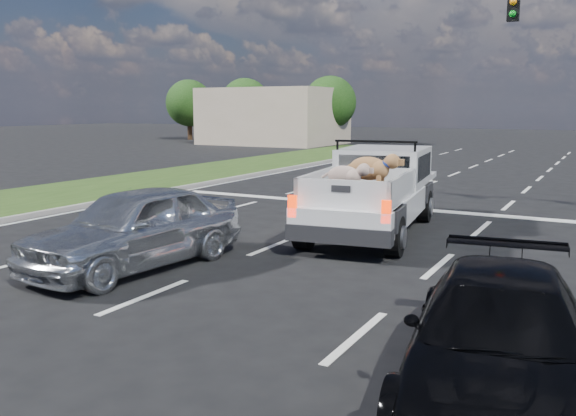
% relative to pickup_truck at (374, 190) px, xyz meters
% --- Properties ---
extents(ground, '(160.00, 160.00, 0.00)m').
position_rel_pickup_truck_xyz_m(ground, '(0.43, -6.42, -0.99)').
color(ground, black).
rests_on(ground, ground).
extents(road_markings, '(17.75, 60.00, 0.01)m').
position_rel_pickup_truck_xyz_m(road_markings, '(0.43, 0.15, -0.99)').
color(road_markings, silver).
rests_on(road_markings, ground).
extents(grass_median_left, '(5.00, 60.00, 0.10)m').
position_rel_pickup_truck_xyz_m(grass_median_left, '(-11.07, -0.42, -0.94)').
color(grass_median_left, '#223F13').
rests_on(grass_median_left, ground).
extents(curb_left, '(0.15, 60.00, 0.14)m').
position_rel_pickup_truck_xyz_m(curb_left, '(-8.62, -0.42, -0.92)').
color(curb_left, gray).
rests_on(curb_left, ground).
extents(building_left, '(10.00, 8.00, 4.40)m').
position_rel_pickup_truck_xyz_m(building_left, '(-19.57, 29.58, 1.21)').
color(building_left, '#C0AA92').
rests_on(building_left, ground).
extents(tree_far_a, '(4.20, 4.20, 5.40)m').
position_rel_pickup_truck_xyz_m(tree_far_a, '(-29.57, 31.58, 2.29)').
color(tree_far_a, '#332114').
rests_on(tree_far_a, ground).
extents(tree_far_b, '(4.20, 4.20, 5.40)m').
position_rel_pickup_truck_xyz_m(tree_far_b, '(-23.57, 31.58, 2.29)').
color(tree_far_b, '#332114').
rests_on(tree_far_b, ground).
extents(tree_far_c, '(4.20, 4.20, 5.40)m').
position_rel_pickup_truck_xyz_m(tree_far_c, '(-15.57, 31.58, 2.29)').
color(tree_far_c, '#332114').
rests_on(tree_far_c, ground).
extents(pickup_truck, '(2.79, 5.94, 2.14)m').
position_rel_pickup_truck_xyz_m(pickup_truck, '(0.00, 0.00, 0.00)').
color(pickup_truck, black).
rests_on(pickup_truck, ground).
extents(silver_sedan, '(2.22, 4.54, 1.49)m').
position_rel_pickup_truck_xyz_m(silver_sedan, '(-2.66, -5.13, -0.25)').
color(silver_sedan, silver).
rests_on(silver_sedan, ground).
extents(black_coupe, '(2.32, 4.51, 1.25)m').
position_rel_pickup_truck_xyz_m(black_coupe, '(4.03, -7.27, -0.37)').
color(black_coupe, black).
rests_on(black_coupe, ground).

